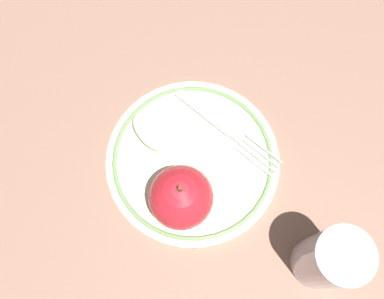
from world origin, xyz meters
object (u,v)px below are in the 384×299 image
(plate, at_px, (192,156))
(fork, at_px, (223,127))
(apple_slice_front, at_px, (148,133))
(apple_red_whole, at_px, (181,197))
(drinking_glass, at_px, (329,260))

(plate, bearing_deg, fork, -97.07)
(apple_slice_front, bearing_deg, apple_red_whole, 166.98)
(apple_slice_front, height_order, fork, apple_slice_front)
(fork, bearing_deg, drinking_glass, -16.94)
(apple_slice_front, distance_m, fork, 0.10)
(plate, distance_m, fork, 0.06)
(plate, height_order, drinking_glass, drinking_glass)
(drinking_glass, bearing_deg, fork, -16.67)
(fork, distance_m, drinking_glass, 0.22)
(plate, bearing_deg, apple_red_whole, 119.88)
(drinking_glass, bearing_deg, plate, -1.15)
(plate, distance_m, apple_red_whole, 0.08)
(drinking_glass, bearing_deg, apple_slice_front, 3.03)
(apple_red_whole, xyz_separation_m, apple_slice_front, (0.10, -0.04, -0.03))
(apple_slice_front, bearing_deg, drinking_glass, -166.79)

